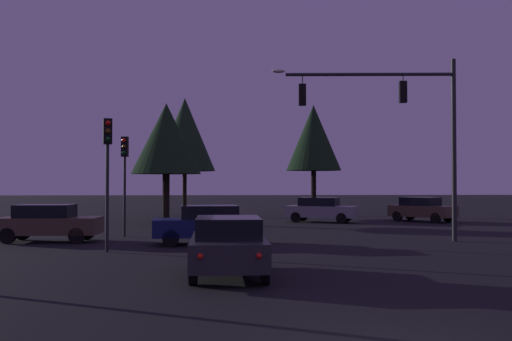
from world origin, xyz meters
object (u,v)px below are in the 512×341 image
at_px(car_far_lane, 321,209).
at_px(tree_center_horizon, 185,135).
at_px(car_parked_lot, 422,209).
at_px(tree_behind_sign, 166,139).
at_px(traffic_signal_mast_arm, 402,115).
at_px(car_crossing_left, 48,222).
at_px(car_nearside_lane, 228,245).
at_px(traffic_light_corner_left, 107,158).
at_px(tree_left_far, 314,138).
at_px(car_crossing_right, 207,224).
at_px(traffic_light_corner_right, 125,166).

relative_size(car_far_lane, tree_center_horizon, 0.53).
xyz_separation_m(car_parked_lot, tree_behind_sign, (-15.83, -0.42, 4.27)).
distance_m(traffic_signal_mast_arm, car_crossing_left, 15.22).
bearing_deg(traffic_signal_mast_arm, car_nearside_lane, -130.57).
xyz_separation_m(traffic_signal_mast_arm, tree_behind_sign, (-10.83, 11.36, -0.15)).
xyz_separation_m(traffic_light_corner_left, car_far_lane, (10.03, 14.63, -2.49)).
xyz_separation_m(traffic_light_corner_left, tree_left_far, (10.89, 22.73, 2.55)).
xyz_separation_m(traffic_light_corner_left, car_crossing_left, (-3.11, 3.64, -2.49)).
bearing_deg(car_crossing_left, tree_center_horizon, 76.89).
height_order(tree_behind_sign, tree_center_horizon, tree_center_horizon).
relative_size(traffic_signal_mast_arm, tree_behind_sign, 1.06).
bearing_deg(traffic_light_corner_left, tree_behind_sign, 87.59).
height_order(car_crossing_left, car_far_lane, same).
bearing_deg(car_crossing_left, car_parked_lot, 29.85).
height_order(traffic_light_corner_left, car_parked_lot, traffic_light_corner_left).
bearing_deg(tree_center_horizon, car_nearside_lane, -83.88).
bearing_deg(tree_behind_sign, traffic_light_corner_left, -92.41).
height_order(traffic_light_corner_left, tree_behind_sign, tree_behind_sign).
xyz_separation_m(car_nearside_lane, car_crossing_right, (-0.77, 7.77, -0.00)).
bearing_deg(traffic_light_corner_right, car_crossing_right, -41.82).
distance_m(car_nearside_lane, car_parked_lot, 23.71).
bearing_deg(traffic_signal_mast_arm, tree_center_horizon, 118.19).
relative_size(car_nearside_lane, car_far_lane, 0.88).
distance_m(car_crossing_right, tree_center_horizon, 20.61).
relative_size(car_nearside_lane, car_crossing_left, 0.97).
height_order(traffic_light_corner_left, car_nearside_lane, traffic_light_corner_left).
bearing_deg(tree_behind_sign, car_crossing_left, -109.01).
bearing_deg(tree_behind_sign, car_parked_lot, 1.51).
distance_m(traffic_light_corner_left, car_crossing_right, 4.82).
relative_size(traffic_light_corner_right, car_crossing_left, 1.08).
bearing_deg(car_parked_lot, tree_left_far, 125.21).
distance_m(car_crossing_right, tree_left_far, 22.30).
bearing_deg(car_crossing_right, traffic_signal_mast_arm, 5.19).
relative_size(traffic_light_corner_right, tree_left_far, 0.54).
distance_m(car_crossing_left, tree_center_horizon, 19.73).
xyz_separation_m(traffic_signal_mast_arm, car_crossing_right, (-8.05, -0.73, -4.42)).
distance_m(tree_left_far, tree_center_horizon, 9.70).
distance_m(traffic_light_corner_left, tree_behind_sign, 14.57).
distance_m(traffic_signal_mast_arm, car_crossing_right, 9.21).
xyz_separation_m(car_nearside_lane, car_parked_lot, (12.28, 20.28, -0.00)).
xyz_separation_m(traffic_light_corner_right, tree_left_far, (11.27, 17.01, 2.67)).
xyz_separation_m(traffic_light_corner_left, car_nearside_lane, (4.16, -5.42, -2.49)).
bearing_deg(traffic_signal_mast_arm, car_crossing_right, -174.81).
bearing_deg(car_nearside_lane, traffic_signal_mast_arm, 49.43).
height_order(traffic_light_corner_right, car_crossing_right, traffic_light_corner_right).
relative_size(traffic_signal_mast_arm, car_far_lane, 1.66).
xyz_separation_m(traffic_light_corner_right, car_crossing_right, (3.77, -3.37, -2.38)).
bearing_deg(tree_left_far, car_crossing_left, -126.25).
relative_size(traffic_light_corner_left, tree_behind_sign, 0.64).
xyz_separation_m(traffic_signal_mast_arm, tree_left_far, (-0.55, 19.65, 0.62)).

